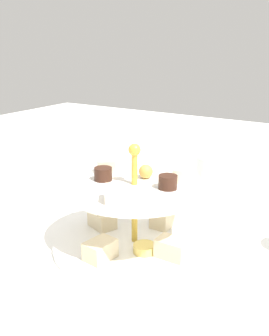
% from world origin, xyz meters
% --- Properties ---
extents(ground_plane, '(2.40, 2.40, 0.00)m').
position_xyz_m(ground_plane, '(0.00, 0.00, 0.00)').
color(ground_plane, white).
extents(tiered_serving_stand, '(0.27, 0.27, 0.18)m').
position_xyz_m(tiered_serving_stand, '(0.00, 0.00, 0.05)').
color(tiered_serving_stand, white).
rests_on(tiered_serving_stand, ground_plane).
extents(butter_knife_left, '(0.06, 0.17, 0.00)m').
position_xyz_m(butter_knife_left, '(-0.32, 0.08, 0.00)').
color(butter_knife_left, silver).
rests_on(butter_knife_left, ground_plane).
extents(water_glass_mid_back, '(0.06, 0.06, 0.10)m').
position_xyz_m(water_glass_mid_back, '(0.03, 0.25, 0.05)').
color(water_glass_mid_back, silver).
rests_on(water_glass_mid_back, ground_plane).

